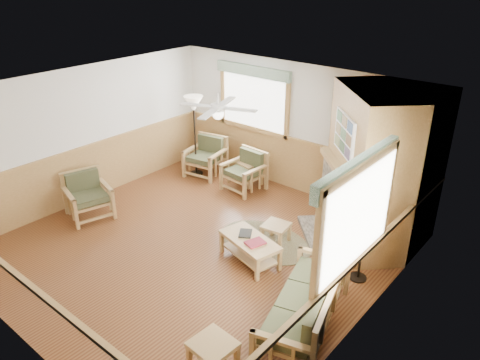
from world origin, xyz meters
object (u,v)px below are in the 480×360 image
Objects in this scene: end_table_sofa at (213,360)px; floor_lamp_right at (364,231)px; armchair_back_left at (205,157)px; end_table_chairs at (250,173)px; sofa at (306,302)px; coffee_table at (250,250)px; armchair_back_right at (244,171)px; floor_lamp_left at (195,136)px; armchair_left at (88,196)px; footstool at (276,234)px.

floor_lamp_right reaches higher than end_table_sofa.
end_table_chairs is (1.09, 0.26, -0.18)m from armchair_back_left.
coffee_table is at bearing -132.08° from sofa.
armchair_back_right reaches higher than end_table_chairs.
sofa is 5.36m from floor_lamp_left.
armchair_back_left reaches higher than armchair_left.
armchair_back_left is at bearing 134.67° from end_table_sofa.
sofa is at bearing -92.14° from floor_lamp_right.
sofa reaches higher than end_table_chairs.
armchair_back_left is 0.47× the size of floor_lamp_left.
coffee_table is 0.72m from footstool.
end_table_sofa is (-0.37, -1.38, -0.18)m from sofa.
armchair_back_left is 1.70× the size of end_table_chairs.
armchair_back_right is at bearing 159.29° from floor_lamp_right.
armchair_back_right is 3.19m from armchair_left.
armchair_back_right is 0.45× the size of floor_lamp_left.
armchair_back_right is 2.66m from coffee_table.
footstool is 0.25× the size of floor_lamp_right.
floor_lamp_right is at bearing -26.72° from armchair_back_left.
end_table_sofa is 5.90m from floor_lamp_left.
floor_lamp_left reaches higher than floor_lamp_right.
floor_lamp_left reaches higher than armchair_back_left.
sofa is at bearing -43.72° from footstool.
armchair_left is at bearing -108.04° from armchair_back_left.
floor_lamp_left is (-3.11, 1.18, 0.74)m from footstool.
coffee_table is 3.71m from floor_lamp_left.
armchair_back_right reaches higher than footstool.
footstool is 0.23× the size of floor_lamp_left.
floor_lamp_left is (-3.10, 1.89, 0.71)m from coffee_table.
armchair_back_right is 0.34m from end_table_chairs.
end_table_sofa is at bearing -90.34° from armchair_left.
armchair_back_left is 2.85m from armchair_left.
armchair_back_right is 1.99× the size of footstool.
armchair_left is at bearing -105.33° from sofa.
armchair_back_right is 3.61m from floor_lamp_right.
floor_lamp_left reaches higher than end_table_sofa.
armchair_back_right is at bearing -12.58° from armchair_left.
armchair_back_right is at bearing 3.70° from floor_lamp_left.
floor_lamp_right is at bearing 161.67° from sofa.
floor_lamp_right reaches higher than sofa.
coffee_table is at bearing -155.80° from floor_lamp_right.
armchair_left is 0.50× the size of floor_lamp_right.
end_table_chairs is at bearing -148.01° from sofa.
end_table_chairs is at bearing 155.57° from floor_lamp_right.
end_table_chairs reaches higher than footstool.
footstool is at bearing 103.61° from coffee_table.
armchair_back_right is (-3.29, 2.73, -0.03)m from sofa.
end_table_sofa is at bearing -67.86° from footstool.
floor_lamp_right reaches higher than coffee_table.
sofa is 3.80× the size of end_table_chairs.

